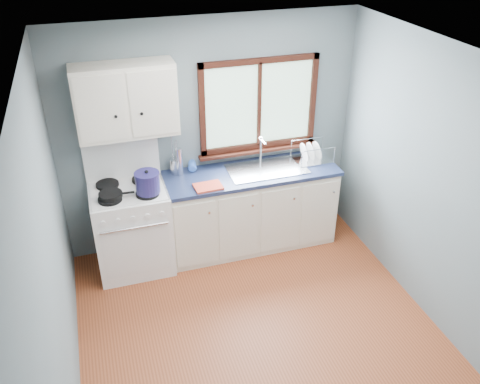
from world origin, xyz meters
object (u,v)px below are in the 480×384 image
object	(u,v)px
gas_range	(132,226)
base_cabinets	(250,212)
skillet	(111,195)
dish_rack	(311,155)
stockpot	(147,182)
sink	(266,174)
utensil_crock	(176,165)
thermos	(179,162)

from	to	relation	value
gas_range	base_cabinets	size ratio (longest dim) A/B	0.74
gas_range	skillet	distance (m)	0.54
dish_rack	stockpot	bearing A→B (deg)	-173.02
sink	utensil_crock	bearing A→B (deg)	167.37
gas_range	utensil_crock	size ratio (longest dim) A/B	3.24
base_cabinets	thermos	size ratio (longest dim) A/B	6.08
gas_range	stockpot	distance (m)	0.62
utensil_crock	dish_rack	bearing A→B (deg)	-5.87
base_cabinets	skillet	xyz separation A→B (m)	(-1.47, -0.16, 0.57)
gas_range	dish_rack	distance (m)	2.09
sink	dish_rack	bearing A→B (deg)	6.02
utensil_crock	thermos	world-z (taller)	utensil_crock
skillet	thermos	bearing A→B (deg)	26.28
stockpot	utensil_crock	world-z (taller)	utensil_crock
utensil_crock	dish_rack	world-z (taller)	utensil_crock
gas_range	stockpot	world-z (taller)	gas_range
skillet	stockpot	world-z (taller)	stockpot
utensil_crock	thermos	size ratio (longest dim) A/B	1.38
base_cabinets	thermos	bearing A→B (deg)	168.18
utensil_crock	skillet	bearing A→B (deg)	-152.30
utensil_crock	dish_rack	xyz separation A→B (m)	(1.49, -0.15, -0.03)
skillet	dish_rack	distance (m)	2.21
utensil_crock	gas_range	bearing A→B (deg)	-157.11
utensil_crock	thermos	bearing A→B (deg)	-64.03
base_cabinets	skillet	world-z (taller)	skillet
base_cabinets	skillet	distance (m)	1.59
gas_range	dish_rack	xyz separation A→B (m)	(2.03, 0.08, 0.48)
base_cabinets	dish_rack	xyz separation A→B (m)	(0.73, 0.06, 0.57)
base_cabinets	stockpot	world-z (taller)	stockpot
gas_range	thermos	distance (m)	0.83
base_cabinets	stockpot	distance (m)	1.30
stockpot	thermos	xyz separation A→B (m)	(0.38, 0.33, 0.00)
stockpot	skillet	bearing A→B (deg)	178.32
dish_rack	skillet	bearing A→B (deg)	-174.44
stockpot	dish_rack	bearing A→B (deg)	7.12
sink	dish_rack	xyz separation A→B (m)	(0.55, 0.06, 0.12)
sink	utensil_crock	world-z (taller)	utensil_crock
base_cabinets	utensil_crock	distance (m)	0.99
stockpot	utensil_crock	distance (m)	0.52
stockpot	dish_rack	distance (m)	1.86
skillet	stockpot	distance (m)	0.37
stockpot	thermos	distance (m)	0.50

